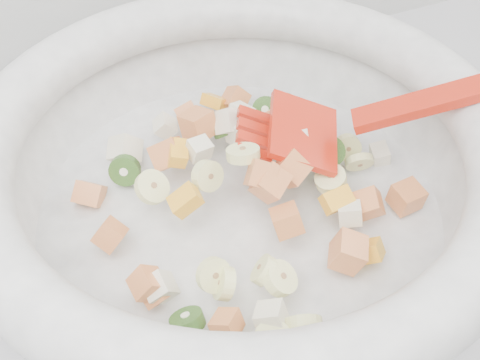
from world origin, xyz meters
name	(u,v)px	position (x,y,z in m)	size (l,w,h in m)	color
mixing_bowl	(241,166)	(-0.06, 1.50, 0.96)	(0.50, 0.42, 0.17)	white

